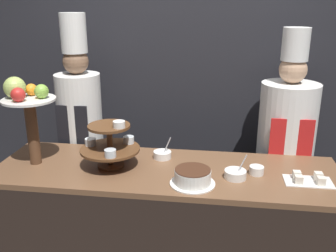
# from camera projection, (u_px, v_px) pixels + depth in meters

# --- Properties ---
(wall_back) EXTENTS (10.00, 0.06, 2.80)m
(wall_back) POSITION_uv_depth(u_px,v_px,m) (182.00, 63.00, 3.04)
(wall_back) COLOR #232328
(wall_back) RESTS_ON ground_plane
(buffet_counter) EXTENTS (2.16, 0.67, 0.88)m
(buffet_counter) POSITION_uv_depth(u_px,v_px,m) (166.00, 229.00, 2.48)
(buffet_counter) COLOR black
(buffet_counter) RESTS_ON ground_plane
(tiered_stand) EXTENTS (0.37, 0.37, 0.32)m
(tiered_stand) POSITION_uv_depth(u_px,v_px,m) (110.00, 144.00, 2.33)
(tiered_stand) COLOR brown
(tiered_stand) RESTS_ON buffet_counter
(fruit_pedestal) EXTENTS (0.33, 0.33, 0.56)m
(fruit_pedestal) POSITION_uv_depth(u_px,v_px,m) (26.00, 104.00, 2.30)
(fruit_pedestal) COLOR brown
(fruit_pedestal) RESTS_ON buffet_counter
(cake_round) EXTENTS (0.26, 0.26, 0.09)m
(cake_round) POSITION_uv_depth(u_px,v_px,m) (193.00, 177.00, 2.13)
(cake_round) COLOR white
(cake_round) RESTS_ON buffet_counter
(cup_white) EXTENTS (0.09, 0.09, 0.05)m
(cup_white) POSITION_uv_depth(u_px,v_px,m) (256.00, 170.00, 2.26)
(cup_white) COLOR white
(cup_white) RESTS_ON buffet_counter
(cake_square_tray) EXTENTS (0.27, 0.15, 0.05)m
(cake_square_tray) POSITION_uv_depth(u_px,v_px,m) (308.00, 179.00, 2.16)
(cake_square_tray) COLOR white
(cake_square_tray) RESTS_ON buffet_counter
(serving_bowl_near) EXTENTS (0.13, 0.13, 0.15)m
(serving_bowl_near) POSITION_uv_depth(u_px,v_px,m) (235.00, 174.00, 2.21)
(serving_bowl_near) COLOR white
(serving_bowl_near) RESTS_ON buffet_counter
(serving_bowl_far) EXTENTS (0.12, 0.12, 0.15)m
(serving_bowl_far) POSITION_uv_depth(u_px,v_px,m) (162.00, 155.00, 2.49)
(serving_bowl_far) COLOR white
(serving_bowl_far) RESTS_ON buffet_counter
(chef_left) EXTENTS (0.34, 0.34, 1.80)m
(chef_left) POSITION_uv_depth(u_px,v_px,m) (80.00, 122.00, 2.91)
(chef_left) COLOR black
(chef_left) RESTS_ON ground_plane
(chef_center_left) EXTENTS (0.41, 0.41, 1.71)m
(chef_center_left) POSITION_uv_depth(u_px,v_px,m) (286.00, 139.00, 2.72)
(chef_center_left) COLOR #28282D
(chef_center_left) RESTS_ON ground_plane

